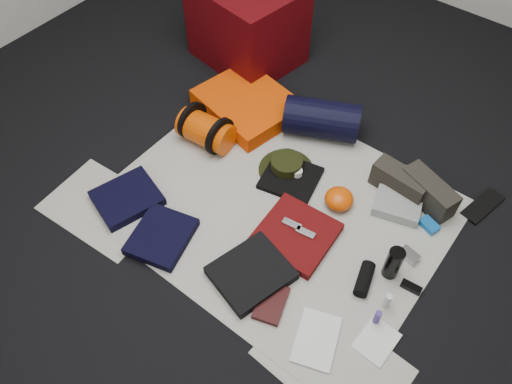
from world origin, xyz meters
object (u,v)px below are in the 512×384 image
Objects in this scene: navy_duffel at (322,119)px; paperback_book at (271,303)px; stuff_sack at (206,131)px; water_bottle at (393,263)px; compact_camera at (409,255)px; sleeping_pad at (247,104)px; red_cabinet at (247,23)px.

navy_duffel is 1.10m from paperback_book.
stuff_sack is 1.22m from water_bottle.
stuff_sack is 1.25m from compact_camera.
sleeping_pad is at bearing 167.92° from navy_duffel.
water_bottle is at bearing -93.00° from compact_camera.
paperback_book is at bearing -33.09° from stuff_sack.
sleeping_pad is 1.31× the size of navy_duffel.
compact_camera is at bearing -14.71° from sleeping_pad.
navy_duffel is 4.55× the size of compact_camera.
red_cabinet reaches higher than sleeping_pad.
water_bottle is 0.58m from paperback_book.
paperback_book is (0.88, -0.57, -0.08)m from stuff_sack.
red_cabinet is 0.82m from stuff_sack.
red_cabinet is at bearing 132.92° from navy_duffel.
red_cabinet is at bearing 150.44° from water_bottle.
stuff_sack reaches higher than paperback_book.
compact_camera is 0.49× the size of paperback_book.
red_cabinet is 3.32× the size of water_bottle.
stuff_sack is at bearing 128.95° from paperback_book.
compact_camera is at bearing 76.20° from water_bottle.
navy_duffel is 2.21× the size of paperback_book.
red_cabinet reaches higher than navy_duffel.
compact_camera is 0.70m from paperback_book.
navy_duffel is at bearing -12.48° from red_cabinet.
paperback_book is (0.86, -0.91, -0.04)m from sleeping_pad.
red_cabinet is 1.75m from water_bottle.
stuff_sack is (-0.02, -0.34, 0.04)m from sleeping_pad.
water_bottle is (1.20, -0.45, 0.04)m from sleeping_pad.
stuff_sack is at bearing -168.31° from compact_camera.
red_cabinet reaches higher than water_bottle.
navy_duffel is (0.44, 0.11, 0.06)m from sleeping_pad.
sleeping_pad is 1.81× the size of stuff_sack.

